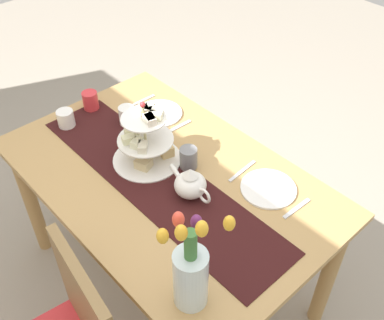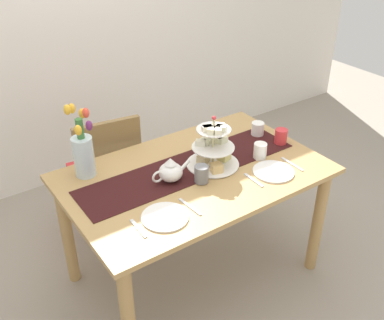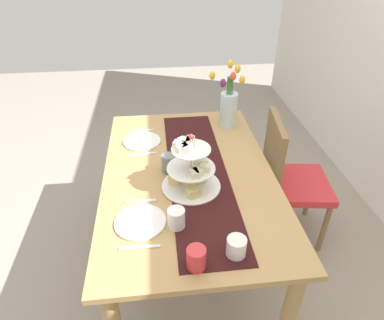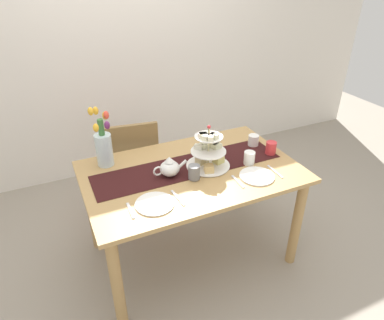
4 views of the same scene
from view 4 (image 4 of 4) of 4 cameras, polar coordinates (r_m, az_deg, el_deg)
name	(u,v)px [view 4 (image 4 of 4)]	position (r m, az deg, el deg)	size (l,w,h in m)	color
ground_plane	(192,252)	(2.81, -0.07, -15.03)	(8.00, 8.00, 0.00)	gray
room_wall_rear	(124,44)	(3.52, -11.26, 18.32)	(6.00, 0.08, 2.60)	silver
dining_table	(192,184)	(2.39, -0.08, -4.06)	(1.44, 0.91, 0.76)	tan
chair_left	(132,164)	(2.95, -9.86, -0.60)	(0.47, 0.47, 0.91)	olive
table_runner	(188,166)	(2.37, -0.59, -1.05)	(1.31, 0.31, 0.00)	black
tiered_cake_stand	(209,152)	(2.32, 2.77, 1.29)	(0.30, 0.30, 0.30)	beige
teapot	(170,168)	(2.25, -3.74, -1.27)	(0.24, 0.13, 0.14)	white
tulip_vase	(104,145)	(2.39, -14.42, 2.43)	(0.13, 0.21, 0.43)	silver
cream_jug	(253,140)	(2.66, 10.12, 3.22)	(0.08, 0.08, 0.09)	white
dinner_plate_left	(155,204)	(2.03, -6.18, -7.20)	(0.23, 0.23, 0.01)	white
fork_left	(131,211)	(2.00, -10.14, -8.23)	(0.02, 0.15, 0.01)	silver
knife_left	(178,198)	(2.07, -2.36, -6.26)	(0.01, 0.17, 0.01)	silver
dinner_plate_right	(257,176)	(2.29, 10.69, -2.64)	(0.23, 0.23, 0.01)	white
fork_right	(238,182)	(2.22, 7.59, -3.55)	(0.02, 0.15, 0.01)	silver
knife_right	(275,171)	(2.37, 13.58, -1.85)	(0.01, 0.17, 0.01)	silver
mug_grey	(194,172)	(2.21, 0.36, -2.02)	(0.08, 0.08, 0.10)	slate
mug_white_text	(249,158)	(2.40, 9.46, 0.31)	(0.08, 0.08, 0.10)	white
mug_orange	(271,148)	(2.56, 12.92, 1.94)	(0.08, 0.08, 0.10)	red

